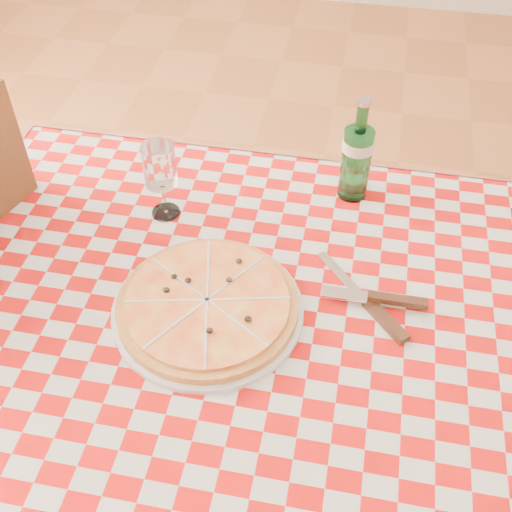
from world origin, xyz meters
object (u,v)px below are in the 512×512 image
Objects in this scene: water_bottle at (358,150)px; wine_glass at (162,181)px; dining_table at (260,337)px; pizza_plate at (207,305)px.

wine_glass is (-0.38, -0.14, -0.03)m from water_bottle.
water_bottle is at bearing 19.99° from wine_glass.
dining_table is 0.37m from wine_glass.
dining_table is 3.49× the size of pizza_plate.
water_bottle is at bearing 68.47° from dining_table.
wine_glass is at bearing -160.01° from water_bottle.
pizza_plate is 1.48× the size of water_bottle.
pizza_plate is at bearing -156.49° from dining_table.
pizza_plate is 2.05× the size of wine_glass.
water_bottle is 1.39× the size of wine_glass.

